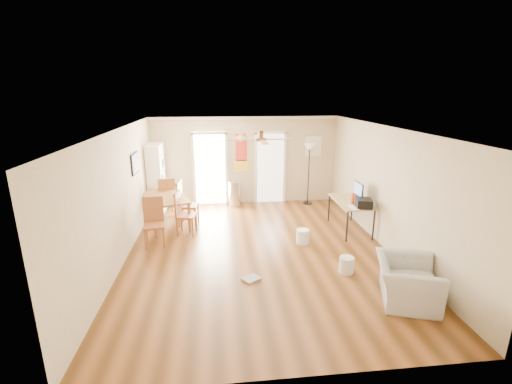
{
  "coord_description": "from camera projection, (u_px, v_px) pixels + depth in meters",
  "views": [
    {
      "loc": [
        -0.83,
        -6.88,
        3.3
      ],
      "look_at": [
        0.0,
        0.6,
        1.15
      ],
      "focal_mm": 24.78,
      "sensor_mm": 36.0,
      "label": 1
    }
  ],
  "objects": [
    {
      "name": "crown_molding",
      "position": [
        259.0,
        131.0,
        6.86
      ],
      "size": [
        5.5,
        7.0,
        0.08
      ],
      "primitive_type": null,
      "color": "white",
      "rests_on": "wall_back"
    },
    {
      "name": "computer_desk",
      "position": [
        350.0,
        215.0,
        8.62
      ],
      "size": [
        0.7,
        1.41,
        0.76
      ],
      "primitive_type": null,
      "color": "tan",
      "rests_on": "floor"
    },
    {
      "name": "kitchen_doorway",
      "position": [
        210.0,
        170.0,
        10.5
      ],
      "size": [
        0.9,
        0.1,
        2.1
      ],
      "primitive_type": null,
      "color": "white",
      "rests_on": "wall_back"
    },
    {
      "name": "dining_chair_right_a",
      "position": [
        188.0,
        203.0,
        8.95
      ],
      "size": [
        0.53,
        0.53,
        1.13
      ],
      "primitive_type": null,
      "rotation": [
        0.0,
        0.0,
        1.43
      ],
      "color": "#9B6132",
      "rests_on": "floor"
    },
    {
      "name": "orange_bottle",
      "position": [
        353.0,
        198.0,
        8.27
      ],
      "size": [
        0.1,
        0.1,
        0.26
      ],
      "primitive_type": "cylinder",
      "rotation": [
        0.0,
        0.0,
        -0.24
      ],
      "color": "#FC4416",
      "rests_on": "computer_desk"
    },
    {
      "name": "dining_chair_far",
      "position": [
        166.0,
        197.0,
        9.62
      ],
      "size": [
        0.56,
        0.56,
        1.07
      ],
      "primitive_type": null,
      "rotation": [
        0.0,
        0.0,
        3.46
      ],
      "color": "#955E30",
      "rests_on": "floor"
    },
    {
      "name": "imac",
      "position": [
        358.0,
        192.0,
        8.37
      ],
      "size": [
        0.19,
        0.52,
        0.48
      ],
      "primitive_type": null,
      "rotation": [
        0.0,
        0.0,
        -0.23
      ],
      "color": "black",
      "rests_on": "computer_desk"
    },
    {
      "name": "bookshelf",
      "position": [
        156.0,
        178.0,
        9.84
      ],
      "size": [
        0.39,
        0.87,
        1.92
      ],
      "primitive_type": null,
      "rotation": [
        0.0,
        0.0,
        -0.01
      ],
      "color": "white",
      "rests_on": "floor"
    },
    {
      "name": "wall_right",
      "position": [
        388.0,
        189.0,
        7.5
      ],
      "size": [
        0.04,
        7.0,
        2.6
      ],
      "primitive_type": null,
      "color": "beige",
      "rests_on": "floor"
    },
    {
      "name": "trash_can",
      "position": [
        235.0,
        194.0,
        10.49
      ],
      "size": [
        0.4,
        0.4,
        0.74
      ],
      "primitive_type": "cylinder",
      "rotation": [
        0.0,
        0.0,
        -0.19
      ],
      "color": "#B6B6B8",
      "rests_on": "floor"
    },
    {
      "name": "dining_chair_right_b",
      "position": [
        186.0,
        213.0,
        8.35
      ],
      "size": [
        0.5,
        0.5,
        1.04
      ],
      "primitive_type": null,
      "rotation": [
        0.0,
        0.0,
        1.38
      ],
      "color": "#A96A36",
      "rests_on": "floor"
    },
    {
      "name": "floor",
      "position": [
        259.0,
        251.0,
        7.57
      ],
      "size": [
        7.0,
        7.0,
        0.0
      ],
      "primitive_type": "plane",
      "color": "brown",
      "rests_on": "ground"
    },
    {
      "name": "keyboard",
      "position": [
        353.0,
        207.0,
        8.01
      ],
      "size": [
        0.17,
        0.4,
        0.01
      ],
      "primitive_type": "cube",
      "rotation": [
        0.0,
        0.0,
        0.12
      ],
      "color": "white",
      "rests_on": "computer_desk"
    },
    {
      "name": "armchair",
      "position": [
        407.0,
        281.0,
        5.7
      ],
      "size": [
        1.22,
        1.3,
        0.69
      ],
      "primitive_type": "imported",
      "rotation": [
        0.0,
        0.0,
        1.24
      ],
      "color": "#ACABA6",
      "rests_on": "floor"
    },
    {
      "name": "ceiling",
      "position": [
        259.0,
        129.0,
        6.85
      ],
      "size": [
        5.5,
        7.0,
        0.0
      ],
      "primitive_type": null,
      "color": "silver",
      "rests_on": "floor"
    },
    {
      "name": "bathroom_doorway",
      "position": [
        270.0,
        168.0,
        10.69
      ],
      "size": [
        0.8,
        0.1,
        2.1
      ],
      "primitive_type": null,
      "color": "white",
      "rests_on": "wall_back"
    },
    {
      "name": "wall_front",
      "position": [
        297.0,
        281.0,
        3.86
      ],
      "size": [
        5.5,
        0.04,
        2.6
      ],
      "primitive_type": null,
      "color": "beige",
      "rests_on": "floor"
    },
    {
      "name": "ceiling_fan",
      "position": [
        261.0,
        139.0,
        6.61
      ],
      "size": [
        1.24,
        1.24,
        0.2
      ],
      "primitive_type": null,
      "color": "#593819",
      "rests_on": "ceiling"
    },
    {
      "name": "ac_grille",
      "position": [
        313.0,
        146.0,
        10.63
      ],
      "size": [
        0.5,
        0.04,
        0.6
      ],
      "primitive_type": "cube",
      "color": "white",
      "rests_on": "wall_back"
    },
    {
      "name": "wastebasket_a",
      "position": [
        303.0,
        236.0,
        7.92
      ],
      "size": [
        0.28,
        0.28,
        0.33
      ],
      "primitive_type": "cylinder",
      "rotation": [
        0.0,
        0.0,
        -0.0
      ],
      "color": "white",
      "rests_on": "floor"
    },
    {
      "name": "floor_cloth",
      "position": [
        251.0,
        279.0,
        6.4
      ],
      "size": [
        0.38,
        0.36,
        0.04
      ],
      "primitive_type": "cube",
      "rotation": [
        0.0,
        0.0,
        0.6
      ],
      "color": "gray",
      "rests_on": "floor"
    },
    {
      "name": "printer",
      "position": [
        364.0,
        203.0,
        8.02
      ],
      "size": [
        0.41,
        0.46,
        0.2
      ],
      "primitive_type": "cube",
      "rotation": [
        0.0,
        0.0,
        -0.23
      ],
      "color": "black",
      "rests_on": "computer_desk"
    },
    {
      "name": "wall_left",
      "position": [
        120.0,
        197.0,
        6.92
      ],
      "size": [
        0.04,
        7.0,
        2.6
      ],
      "primitive_type": null,
      "color": "beige",
      "rests_on": "floor"
    },
    {
      "name": "torchiere_lamp",
      "position": [
        309.0,
        174.0,
        10.53
      ],
      "size": [
        0.41,
        0.41,
        1.82
      ],
      "primitive_type": null,
      "rotation": [
        0.0,
        0.0,
        0.22
      ],
      "color": "black",
      "rests_on": "floor"
    },
    {
      "name": "dining_table",
      "position": [
        167.0,
        211.0,
        8.92
      ],
      "size": [
        1.37,
        1.76,
        0.77
      ],
      "primitive_type": null,
      "rotation": [
        0.0,
        0.0,
        0.33
      ],
      "color": "#915F2E",
      "rests_on": "floor"
    },
    {
      "name": "dining_chair_near",
      "position": [
        154.0,
        223.0,
        7.7
      ],
      "size": [
        0.49,
        0.49,
        1.07
      ],
      "primitive_type": null,
      "rotation": [
        0.0,
        0.0,
        0.13
      ],
      "color": "#955930",
      "rests_on": "floor"
    },
    {
      "name": "framed_poster",
      "position": [
        135.0,
        163.0,
        8.15
      ],
      "size": [
        0.04,
        0.66,
        0.48
      ],
      "primitive_type": "cube",
      "color": "black",
      "rests_on": "wall_left"
    },
    {
      "name": "wall_decal",
      "position": [
        241.0,
        153.0,
        10.45
      ],
      "size": [
        0.46,
        0.03,
        1.1
      ],
      "primitive_type": "cube",
      "color": "red",
      "rests_on": "wall_back"
    },
    {
      "name": "wastebasket_b",
      "position": [
        346.0,
        265.0,
        6.64
      ],
      "size": [
        0.33,
        0.33,
        0.31
      ],
      "primitive_type": "cylinder",
      "rotation": [
        0.0,
        0.0,
        0.27
      ],
      "color": "silver",
      "rests_on": "floor"
    },
    {
      "name": "wall_back",
      "position": [
        245.0,
        161.0,
        10.55
      ],
      "size": [
        5.5,
        0.04,
        2.6
      ],
      "primitive_type": null,
      "color": "beige",
      "rests_on": "floor"
    }
  ]
}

